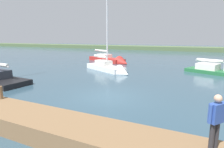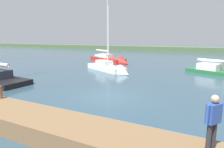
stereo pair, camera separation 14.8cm
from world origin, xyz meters
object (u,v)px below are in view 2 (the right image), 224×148
object	(u,v)px
sailboat_far_right	(112,61)
sailboat_behind_pier	(110,69)
mooring_post_far	(0,92)
person_on_dock	(213,119)

from	to	relation	value
sailboat_far_right	sailboat_behind_pier	bearing A→B (deg)	-38.69
mooring_post_far	sailboat_behind_pier	xyz separation A→B (m)	(0.40, -13.72, -0.87)
person_on_dock	mooring_post_far	bearing A→B (deg)	-144.90
sailboat_far_right	person_on_dock	size ratio (longest dim) A/B	6.12
sailboat_far_right	person_on_dock	distance (m)	25.98
sailboat_behind_pier	sailboat_far_right	world-z (taller)	sailboat_far_right
sailboat_behind_pier	sailboat_far_right	distance (m)	8.68
sailboat_far_right	person_on_dock	xyz separation A→B (m)	(-13.92, 21.89, 1.44)
mooring_post_far	sailboat_behind_pier	distance (m)	13.76
mooring_post_far	person_on_dock	size ratio (longest dim) A/B	0.41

